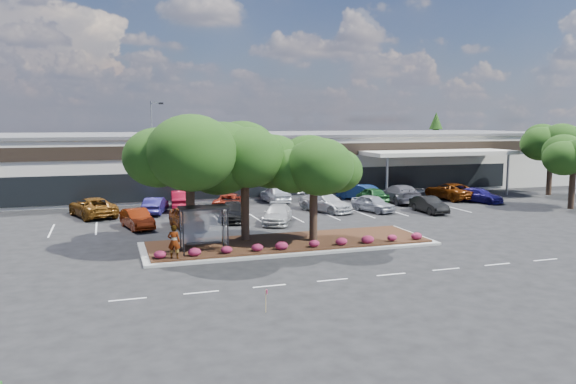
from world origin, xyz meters
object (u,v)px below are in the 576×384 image
object	(u,v)px
light_pole	(154,156)
car_1	(186,218)
survey_stake	(266,298)
car_0	(137,219)

from	to	relation	value
light_pole	car_1	xyz separation A→B (m)	(0.84, -16.36, -3.48)
light_pole	survey_stake	xyz separation A→B (m)	(1.42, -35.45, -3.61)
survey_stake	car_0	xyz separation A→B (m)	(-3.96, 19.94, 0.09)
light_pole	survey_stake	world-z (taller)	light_pole
car_1	survey_stake	bearing A→B (deg)	-95.79
survey_stake	car_1	distance (m)	19.10
car_0	car_1	xyz separation A→B (m)	(3.38, -0.85, 0.05)
light_pole	car_0	distance (m)	16.11
car_0	car_1	world-z (taller)	car_1
survey_stake	car_0	distance (m)	20.33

